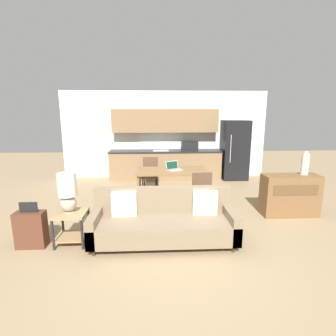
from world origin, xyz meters
name	(u,v)px	position (x,y,z in m)	size (l,w,h in m)	color
ground_plane	(176,248)	(0.00, 0.00, 0.00)	(20.00, 20.00, 0.00)	#9E8460
wall_back	(165,135)	(0.00, 4.63, 1.35)	(6.40, 0.07, 2.70)	silver
kitchen_counter	(166,152)	(0.01, 4.33, 0.84)	(3.43, 0.65, 2.15)	#8E704C
refrigerator	(234,150)	(2.14, 4.23, 0.91)	(0.77, 0.72, 1.82)	black
dining_table	(172,173)	(0.07, 2.23, 0.68)	(1.65, 0.85, 0.74)	olive
couch	(164,222)	(-0.19, 0.26, 0.33)	(2.28, 0.80, 0.85)	#3D2D1E
side_table	(71,223)	(-1.66, 0.26, 0.35)	(0.48, 0.48, 0.51)	tan
table_lamp	(67,191)	(-1.69, 0.28, 0.86)	(0.29, 0.29, 0.64)	#B2A893
credenza	(290,195)	(2.40, 1.24, 0.42)	(1.11, 0.43, 0.84)	brown
vase	(305,164)	(2.67, 1.28, 1.05)	(0.15, 0.15, 0.47)	beige
dining_chair_far_left	(150,173)	(-0.45, 3.02, 0.49)	(0.45, 0.45, 0.89)	brown
dining_chair_near_right	(200,190)	(0.60, 1.42, 0.49)	(0.45, 0.45, 0.89)	brown
laptop	(173,168)	(0.11, 2.28, 0.79)	(0.40, 0.37, 0.20)	#B7BABC
suitcase	(31,229)	(-2.25, 0.17, 0.29)	(0.44, 0.22, 0.73)	brown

